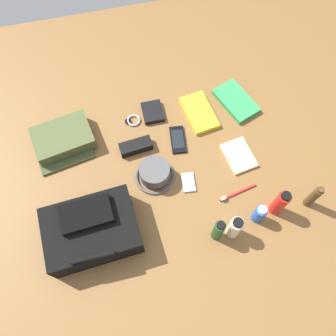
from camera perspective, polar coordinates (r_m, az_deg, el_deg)
The scene contains 18 objects.
ground_plane at distance 1.49m, azimuth 0.00°, elevation -0.83°, with size 2.64×2.02×0.02m, color brown.
backpack at distance 1.36m, azimuth -12.38°, elevation -9.87°, with size 0.35×0.26×0.15m.
toiletry_pouch at distance 1.57m, azimuth -16.68°, elevation 4.48°, with size 0.27×0.25×0.07m.
bucket_hat at distance 1.44m, azimuth -2.18°, elevation -0.89°, with size 0.17×0.17×0.08m.
cologne_bottle at distance 1.47m, azimuth 22.68°, elevation -4.34°, with size 0.03×0.03×0.15m.
sunscreen_spray at distance 1.41m, azimuth 17.82°, elevation -5.46°, with size 0.05×0.05×0.17m.
deodorant_spray at distance 1.40m, azimuth 14.70°, elevation -7.27°, with size 0.04×0.04×0.11m.
lotion_bottle at distance 1.35m, azimuth 10.86°, elevation -9.54°, with size 0.05×0.05×0.15m.
shampoo_bottle at distance 1.33m, azimuth 8.21°, elevation -10.05°, with size 0.04×0.04×0.15m.
paperback_novel at distance 1.67m, azimuth 11.04°, elevation 10.67°, with size 0.19×0.24×0.02m.
travel_guidebook at distance 1.61m, azimuth 5.12°, elevation 8.98°, with size 0.14×0.22×0.02m.
cell_phone at distance 1.54m, azimuth 1.61°, elevation 4.66°, with size 0.08×0.14×0.01m.
media_player at distance 1.46m, azimuth 3.34°, elevation -2.35°, with size 0.06×0.09×0.01m.
wristwatch at distance 1.60m, azimuth -5.77°, elevation 7.73°, with size 0.07×0.06×0.01m.
toothbrush at distance 1.46m, azimuth 11.01°, elevation -4.10°, with size 0.17×0.04×0.02m.
wallet at distance 1.61m, azimuth -2.41°, elevation 9.14°, with size 0.09×0.11×0.02m, color black.
notepad at distance 1.53m, azimuth 11.54°, elevation 1.90°, with size 0.11×0.15×0.02m, color beige.
sunglasses_case at distance 1.51m, azimuth -5.28°, elevation 3.52°, with size 0.14×0.06×0.04m, color black.
Camera 1 is at (0.14, 0.58, 1.35)m, focal length 37.28 mm.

